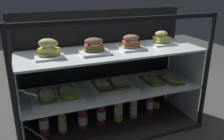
# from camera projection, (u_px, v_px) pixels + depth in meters

# --- Properties ---
(ground_plane) EXTENTS (6.00, 6.00, 0.02)m
(ground_plane) POSITION_uv_depth(u_px,v_px,m) (112.00, 129.00, 1.95)
(ground_plane) COLOR #424242
(ground_plane) RESTS_ON ground
(case_base_deck) EXTENTS (1.40, 0.50, 0.03)m
(case_base_deck) POSITION_uv_depth(u_px,v_px,m) (112.00, 126.00, 1.94)
(case_base_deck) COLOR #362C2E
(case_base_deck) RESTS_ON ground
(case_frame) EXTENTS (1.40, 0.50, 0.93)m
(case_frame) POSITION_uv_depth(u_px,v_px,m) (106.00, 65.00, 1.90)
(case_frame) COLOR black
(case_frame) RESTS_ON ground
(riser_lower_tier) EXTENTS (1.34, 0.43, 0.31)m
(riser_lower_tier) POSITION_uv_depth(u_px,v_px,m) (112.00, 108.00, 1.88)
(riser_lower_tier) COLOR silver
(riser_lower_tier) RESTS_ON case_base_deck
(shelf_lower_glass) EXTENTS (1.35, 0.45, 0.01)m
(shelf_lower_glass) POSITION_uv_depth(u_px,v_px,m) (112.00, 89.00, 1.83)
(shelf_lower_glass) COLOR silver
(shelf_lower_glass) RESTS_ON riser_lower_tier
(riser_upper_tier) EXTENTS (1.34, 0.43, 0.28)m
(riser_upper_tier) POSITION_uv_depth(u_px,v_px,m) (112.00, 71.00, 1.78)
(riser_upper_tier) COLOR silver
(riser_upper_tier) RESTS_ON shelf_lower_glass
(shelf_upper_glass) EXTENTS (1.35, 0.45, 0.01)m
(shelf_upper_glass) POSITION_uv_depth(u_px,v_px,m) (112.00, 52.00, 1.73)
(shelf_upper_glass) COLOR silver
(shelf_upper_glass) RESTS_ON riser_upper_tier
(plated_roll_sandwich_right_of_center) EXTENTS (0.19, 0.19, 0.13)m
(plated_roll_sandwich_right_of_center) POSITION_uv_depth(u_px,v_px,m) (49.00, 50.00, 1.56)
(plated_roll_sandwich_right_of_center) COLOR white
(plated_roll_sandwich_right_of_center) RESTS_ON shelf_upper_glass
(plated_roll_sandwich_near_left_corner) EXTENTS (0.21, 0.21, 0.11)m
(plated_roll_sandwich_near_left_corner) POSITION_uv_depth(u_px,v_px,m) (94.00, 48.00, 1.66)
(plated_roll_sandwich_near_left_corner) COLOR white
(plated_roll_sandwich_near_left_corner) RESTS_ON shelf_upper_glass
(plated_roll_sandwich_mid_left) EXTENTS (0.19, 0.19, 0.11)m
(plated_roll_sandwich_mid_left) POSITION_uv_depth(u_px,v_px,m) (131.00, 43.00, 1.77)
(plated_roll_sandwich_mid_left) COLOR white
(plated_roll_sandwich_mid_left) RESTS_ON shelf_upper_glass
(plated_roll_sandwich_far_right) EXTENTS (0.19, 0.19, 0.10)m
(plated_roll_sandwich_far_right) POSITION_uv_depth(u_px,v_px,m) (161.00, 39.00, 1.92)
(plated_roll_sandwich_far_right) COLOR white
(plated_roll_sandwich_far_right) RESTS_ON shelf_upper_glass
(open_sandwich_tray_far_right) EXTENTS (0.34, 0.32, 0.06)m
(open_sandwich_tray_far_right) POSITION_uv_depth(u_px,v_px,m) (57.00, 95.00, 1.67)
(open_sandwich_tray_far_right) COLOR white
(open_sandwich_tray_far_right) RESTS_ON shelf_lower_glass
(open_sandwich_tray_mid_left) EXTENTS (0.34, 0.32, 0.05)m
(open_sandwich_tray_mid_left) POSITION_uv_depth(u_px,v_px,m) (111.00, 85.00, 1.84)
(open_sandwich_tray_mid_left) COLOR white
(open_sandwich_tray_mid_left) RESTS_ON shelf_lower_glass
(open_sandwich_tray_mid_right) EXTENTS (0.34, 0.33, 0.06)m
(open_sandwich_tray_mid_right) POSITION_uv_depth(u_px,v_px,m) (162.00, 81.00, 1.92)
(open_sandwich_tray_mid_right) COLOR white
(open_sandwich_tray_mid_right) RESTS_ON shelf_lower_glass
(juice_bottle_front_second) EXTENTS (0.07, 0.07, 0.25)m
(juice_bottle_front_second) POSITION_uv_depth(u_px,v_px,m) (44.00, 123.00, 1.77)
(juice_bottle_front_second) COLOR maroon
(juice_bottle_front_second) RESTS_ON case_base_deck
(juice_bottle_tucked_behind) EXTENTS (0.07, 0.07, 0.20)m
(juice_bottle_tucked_behind) POSITION_uv_depth(u_px,v_px,m) (62.00, 123.00, 1.83)
(juice_bottle_tucked_behind) COLOR #B1D64A
(juice_bottle_tucked_behind) RESTS_ON case_base_deck
(juice_bottle_near_post) EXTENTS (0.07, 0.07, 0.22)m
(juice_bottle_near_post) POSITION_uv_depth(u_px,v_px,m) (83.00, 117.00, 1.87)
(juice_bottle_near_post) COLOR #9A2841
(juice_bottle_near_post) RESTS_ON case_base_deck
(juice_bottle_front_right_end) EXTENTS (0.07, 0.07, 0.24)m
(juice_bottle_front_right_end) POSITION_uv_depth(u_px,v_px,m) (101.00, 113.00, 1.93)
(juice_bottle_front_right_end) COLOR #9E1F4B
(juice_bottle_front_right_end) RESTS_ON case_base_deck
(juice_bottle_back_right) EXTENTS (0.07, 0.07, 0.24)m
(juice_bottle_back_right) POSITION_uv_depth(u_px,v_px,m) (118.00, 109.00, 1.97)
(juice_bottle_back_right) COLOR #B9D156
(juice_bottle_back_right) RESTS_ON case_base_deck
(juice_bottle_front_left_end) EXTENTS (0.06, 0.06, 0.24)m
(juice_bottle_front_left_end) POSITION_uv_depth(u_px,v_px,m) (134.00, 107.00, 2.02)
(juice_bottle_front_left_end) COLOR #BDC752
(juice_bottle_front_left_end) RESTS_ON case_base_deck
(juice_bottle_front_fourth) EXTENTS (0.06, 0.06, 0.24)m
(juice_bottle_front_fourth) POSITION_uv_depth(u_px,v_px,m) (150.00, 104.00, 2.08)
(juice_bottle_front_fourth) COLOR #A11A39
(juice_bottle_front_fourth) RESTS_ON case_base_deck
(orange_fruit_beside_bottles) EXTENTS (0.07, 0.07, 0.07)m
(orange_fruit_beside_bottles) POSITION_uv_depth(u_px,v_px,m) (156.00, 106.00, 2.16)
(orange_fruit_beside_bottles) COLOR orange
(orange_fruit_beside_bottles) RESTS_ON case_base_deck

